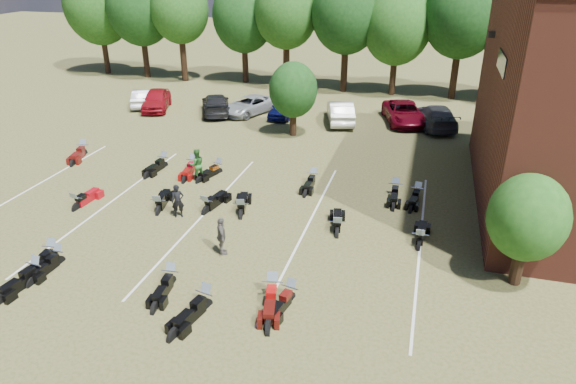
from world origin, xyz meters
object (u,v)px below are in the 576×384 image
(person_black, at_px, (178,201))
(motorcycle_3, at_px, (206,308))
(car_4, at_px, (284,108))
(person_green, at_px, (197,165))
(motorcycle_7, at_px, (77,209))
(motorcycle_14, at_px, (84,155))
(motorcycle_0, at_px, (53,260))
(car_0, at_px, (156,100))
(person_grey, at_px, (222,236))

(person_black, relative_size, motorcycle_3, 0.68)
(car_4, xyz_separation_m, person_green, (-1.24, -12.80, 0.20))
(person_green, height_order, motorcycle_7, person_green)
(motorcycle_7, xyz_separation_m, motorcycle_14, (-4.23, 6.49, 0.00))
(person_black, bearing_deg, motorcycle_0, -152.79)
(car_0, distance_m, motorcycle_0, 22.12)
(person_black, xyz_separation_m, motorcycle_0, (-3.18, -4.81, -0.80))
(motorcycle_14, bearing_deg, person_grey, -48.03)
(person_black, xyz_separation_m, motorcycle_3, (4.01, -6.02, -0.80))
(person_grey, bearing_deg, person_black, 19.83)
(motorcycle_7, bearing_deg, person_black, -169.30)
(person_black, height_order, motorcycle_0, person_black)
(person_grey, xyz_separation_m, motorcycle_3, (0.79, -3.50, -0.82))
(car_4, distance_m, motorcycle_3, 23.36)
(motorcycle_14, bearing_deg, motorcycle_0, -74.30)
(car_4, bearing_deg, motorcycle_7, -104.48)
(person_black, height_order, motorcycle_7, person_black)
(motorcycle_0, relative_size, motorcycle_14, 0.96)
(car_4, distance_m, motorcycle_14, 14.73)
(car_4, bearing_deg, motorcycle_3, -78.33)
(car_0, relative_size, motorcycle_3, 1.97)
(car_4, height_order, person_green, person_green)
(person_grey, distance_m, motorcycle_14, 15.12)
(car_0, height_order, car_4, car_0)
(car_0, xyz_separation_m, person_black, (10.01, -16.22, 0.01))
(car_4, relative_size, motorcycle_0, 1.75)
(motorcycle_7, bearing_deg, motorcycle_3, 153.14)
(car_4, height_order, motorcycle_14, car_4)
(car_0, xyz_separation_m, motorcycle_0, (6.83, -21.03, -0.79))
(car_0, distance_m, person_green, 15.00)
(person_black, relative_size, motorcycle_14, 0.67)
(person_grey, distance_m, motorcycle_0, 6.84)
(motorcycle_7, bearing_deg, person_grey, 170.94)
(car_0, height_order, motorcycle_7, car_0)
(car_0, bearing_deg, person_green, -72.16)
(car_0, relative_size, person_grey, 2.83)
(car_4, xyz_separation_m, person_black, (-0.25, -17.03, 0.12))
(car_4, distance_m, motorcycle_7, 18.46)
(car_4, xyz_separation_m, motorcycle_14, (-9.59, -11.16, -0.69))
(person_green, distance_m, motorcycle_14, 8.56)
(person_black, bearing_deg, motorcycle_7, 157.58)
(motorcycle_0, bearing_deg, person_grey, 11.86)
(motorcycle_7, relative_size, motorcycle_14, 0.94)
(motorcycle_3, bearing_deg, person_grey, 114.88)
(car_4, xyz_separation_m, motorcycle_3, (3.75, -23.05, -0.69))
(motorcycle_7, distance_m, motorcycle_14, 7.75)
(motorcycle_3, bearing_deg, car_4, 111.40)
(car_0, bearing_deg, motorcycle_3, -76.89)
(car_4, bearing_deg, motorcycle_14, -128.25)
(car_0, bearing_deg, person_grey, -73.89)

